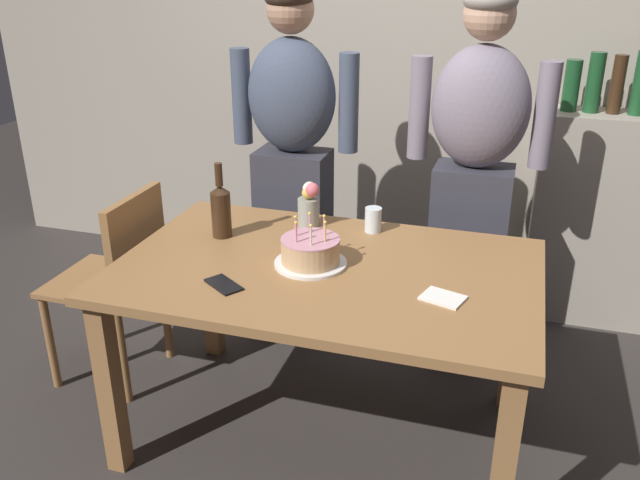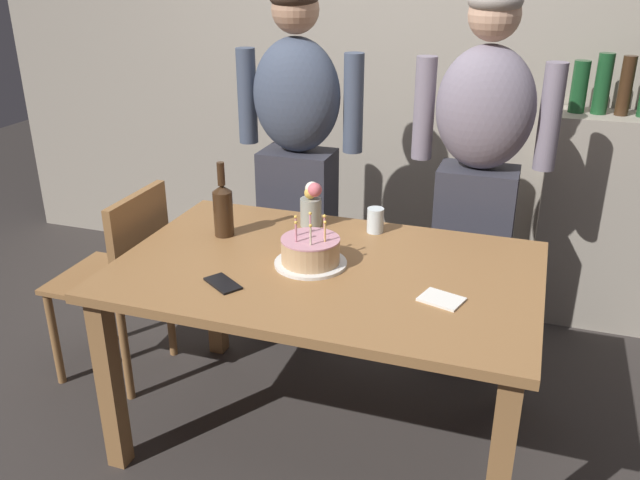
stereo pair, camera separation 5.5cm
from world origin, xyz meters
The scene contains 13 objects.
ground_plane centered at (0.00, 0.00, 0.00)m, with size 10.00×10.00×0.00m, color #332D2B.
back_wall centered at (0.00, 1.55, 1.30)m, with size 5.20×0.10×2.60m, color #9E9384.
dining_table centered at (0.00, 0.00, 0.64)m, with size 1.50×0.96×0.74m.
birthday_cake centered at (-0.06, -0.01, 0.79)m, with size 0.26×0.26×0.18m.
water_glass_near centered at (0.09, 0.37, 0.79)m, with size 0.07×0.07×0.10m, color silver.
wine_bottle centered at (-0.47, 0.14, 0.85)m, with size 0.08×0.08×0.30m.
cell_phone centered at (-0.29, -0.25, 0.74)m, with size 0.14×0.07×0.01m, color black.
napkin_stack centered at (0.43, -0.12, 0.74)m, with size 0.13×0.10×0.01m, color white.
flower_vase centered at (-0.18, 0.35, 0.83)m, with size 0.09×0.09×0.19m.
person_man_bearded centered at (-0.40, 0.78, 0.87)m, with size 0.61×0.27×1.66m.
person_woman_cardigan centered at (0.44, 0.78, 0.87)m, with size 0.61×0.27×1.66m.
dining_chair centered at (-0.96, 0.12, 0.52)m, with size 0.42×0.42×0.87m.
shelf_cabinet centered at (1.06, 1.33, 0.56)m, with size 0.70×0.30×1.37m.
Camera 1 is at (0.62, -2.05, 1.77)m, focal length 37.21 mm.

